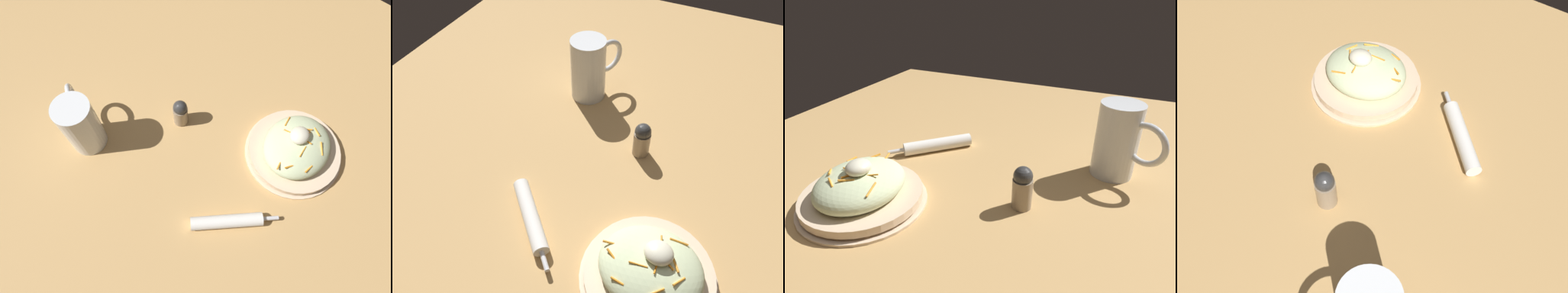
{
  "view_description": "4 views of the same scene",
  "coord_description": "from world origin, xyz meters",
  "views": [
    {
      "loc": [
        0.27,
        0.27,
        0.75
      ],
      "look_at": [
        0.05,
        0.08,
        0.09
      ],
      "focal_mm": 31.01,
      "sensor_mm": 36.0,
      "label": 1
    },
    {
      "loc": [
        -0.15,
        0.54,
        0.62
      ],
      "look_at": [
        0.07,
        0.07,
        0.08
      ],
      "focal_mm": 35.47,
      "sensor_mm": 36.0,
      "label": 2
    },
    {
      "loc": [
        -0.5,
        -0.16,
        0.38
      ],
      "look_at": [
        0.04,
        0.08,
        0.07
      ],
      "focal_mm": 31.73,
      "sensor_mm": 36.0,
      "label": 3
    },
    {
      "loc": [
        0.28,
        -0.29,
        0.69
      ],
      "look_at": [
        0.02,
        0.07,
        0.08
      ],
      "focal_mm": 41.65,
      "sensor_mm": 36.0,
      "label": 4
    }
  ],
  "objects": [
    {
      "name": "beer_mug",
      "position": [
        0.17,
        -0.16,
        0.07
      ],
      "size": [
        0.1,
        0.13,
        0.15
      ],
      "color": "white",
      "rests_on": "ground_plane"
    },
    {
      "name": "salt_shaker",
      "position": [
        -0.01,
        -0.02,
        0.04
      ],
      "size": [
        0.04,
        0.04,
        0.08
      ],
      "color": "gray",
      "rests_on": "ground_plane"
    },
    {
      "name": "ground_plane",
      "position": [
        0.0,
        0.0,
        0.0
      ],
      "size": [
        1.43,
        1.43,
        0.0
      ],
      "primitive_type": "plane",
      "color": "tan"
    },
    {
      "name": "salad_plate",
      "position": [
        -0.12,
        0.24,
        0.03
      ],
      "size": [
        0.23,
        0.23,
        0.09
      ],
      "color": "beige",
      "rests_on": "ground_plane"
    },
    {
      "name": "napkin_roll",
      "position": [
        0.12,
        0.23,
        0.01
      ],
      "size": [
        0.15,
        0.15,
        0.03
      ],
      "color": "white",
      "rests_on": "ground_plane"
    }
  ]
}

